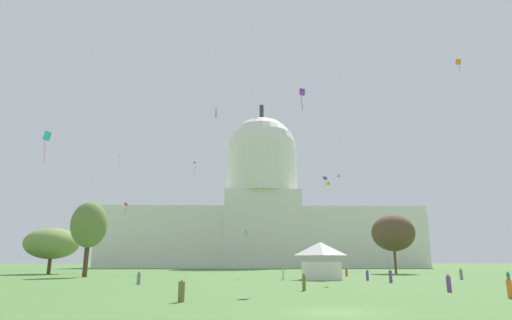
% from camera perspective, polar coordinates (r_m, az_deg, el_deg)
% --- Properties ---
extents(ground_plane, '(800.00, 800.00, 0.00)m').
position_cam_1_polar(ground_plane, '(25.76, 10.58, -19.80)').
color(ground_plane, '#4C7538').
extents(capitol_building, '(130.51, 30.16, 70.50)m').
position_cam_1_polar(capitol_building, '(177.05, 0.81, -7.08)').
color(capitol_building, silver).
rests_on(capitol_building, ground_plane).
extents(event_tent, '(6.45, 6.41, 5.73)m').
position_cam_1_polar(event_tent, '(67.92, 8.82, -13.42)').
color(event_tent, white).
rests_on(event_tent, ground_plane).
extents(tree_west_near, '(15.78, 15.66, 10.01)m').
position_cam_1_polar(tree_west_near, '(105.03, -26.12, -10.20)').
color(tree_west_near, brown).
rests_on(tree_west_near, ground_plane).
extents(tree_east_near, '(13.47, 13.40, 13.33)m').
position_cam_1_polar(tree_east_near, '(103.16, 18.22, -9.44)').
color(tree_east_near, brown).
rests_on(tree_east_near, ground_plane).
extents(tree_west_far, '(8.47, 8.27, 13.45)m').
position_cam_1_polar(tree_west_far, '(83.43, -21.83, -8.27)').
color(tree_west_far, '#4C3823').
rests_on(tree_west_far, ground_plane).
extents(person_red_back_right, '(0.56, 0.56, 1.61)m').
position_cam_1_polar(person_red_back_right, '(82.86, 12.26, -14.76)').
color(person_red_back_right, red).
rests_on(person_red_back_right, ground_plane).
extents(person_purple_deep_crowd, '(0.56, 0.56, 1.65)m').
position_cam_1_polar(person_purple_deep_crowd, '(66.59, 14.97, -14.96)').
color(person_purple_deep_crowd, '#703D93').
rests_on(person_purple_deep_crowd, ground_plane).
extents(person_teal_aisle_center, '(0.54, 0.54, 1.47)m').
position_cam_1_polar(person_teal_aisle_center, '(66.23, 31.22, -13.60)').
color(person_teal_aisle_center, '#1E757A').
rests_on(person_teal_aisle_center, ground_plane).
extents(person_grey_lawn_far_right, '(0.57, 0.57, 1.56)m').
position_cam_1_polar(person_grey_lawn_far_right, '(55.83, -15.73, -15.33)').
color(person_grey_lawn_far_right, gray).
rests_on(person_grey_lawn_far_right, ground_plane).
extents(person_grey_back_left, '(0.59, 0.59, 1.75)m').
position_cam_1_polar(person_grey_back_left, '(74.21, 26.22, -13.85)').
color(person_grey_back_left, gray).
rests_on(person_grey_back_left, ground_plane).
extents(person_white_near_tree_east, '(0.42, 0.42, 1.68)m').
position_cam_1_polar(person_white_near_tree_east, '(65.83, 3.72, -15.38)').
color(person_white_near_tree_east, silver).
rests_on(person_white_near_tree_east, ground_plane).
extents(person_orange_front_left, '(0.47, 0.47, 1.61)m').
position_cam_1_polar(person_orange_front_left, '(39.69, 31.34, -14.79)').
color(person_orange_front_left, orange).
rests_on(person_orange_front_left, ground_plane).
extents(person_olive_mid_center, '(0.48, 0.48, 1.63)m').
position_cam_1_polar(person_olive_mid_center, '(43.11, 6.56, -16.31)').
color(person_olive_mid_center, olive).
rests_on(person_olive_mid_center, ground_plane).
extents(person_olive_edge_east, '(0.48, 0.48, 1.63)m').
position_cam_1_polar(person_olive_edge_east, '(31.84, -10.15, -17.25)').
color(person_olive_edge_east, olive).
rests_on(person_olive_edge_east, ground_plane).
extents(person_purple_mid_left, '(0.57, 0.57, 1.76)m').
position_cam_1_polar(person_purple_mid_left, '(60.91, 17.91, -14.90)').
color(person_purple_mid_left, '#703D93').
rests_on(person_purple_mid_left, ground_plane).
extents(person_purple_front_right, '(0.59, 0.59, 1.65)m').
position_cam_1_polar(person_purple_front_right, '(45.13, 24.84, -15.09)').
color(person_purple_front_right, '#703D93').
rests_on(person_purple_front_right, ground_plane).
extents(kite_magenta_low, '(1.49, 1.52, 0.42)m').
position_cam_1_polar(kite_magenta_low, '(97.79, 4.01, -8.97)').
color(kite_magenta_low, '#D1339E').
extents(kite_violet_mid, '(0.85, 0.79, 3.07)m').
position_cam_1_polar(kite_violet_mid, '(57.48, 6.33, 9.18)').
color(kite_violet_mid, purple).
extents(kite_blue_mid, '(1.48, 1.48, 4.05)m').
position_cam_1_polar(kite_blue_mid, '(133.32, 9.41, -2.47)').
color(kite_blue_mid, blue).
extents(kite_orange_mid, '(1.06, 0.63, 2.48)m').
position_cam_1_polar(kite_orange_mid, '(76.29, 25.91, 11.89)').
color(kite_orange_mid, orange).
extents(kite_cyan_low, '(0.70, 1.05, 3.90)m').
position_cam_1_polar(kite_cyan_low, '(57.96, -26.68, 2.64)').
color(kite_cyan_low, '#33BCDB').
extents(kite_green_low, '(0.94, 1.71, 0.22)m').
position_cam_1_polar(kite_green_low, '(62.08, 10.90, -2.49)').
color(kite_green_low, green).
extents(kite_yellow_mid, '(1.45, 1.44, 1.10)m').
position_cam_1_polar(kite_yellow_mid, '(150.95, 9.85, -3.17)').
color(kite_yellow_mid, yellow).
extents(kite_lime_low, '(1.50, 1.56, 4.42)m').
position_cam_1_polar(kite_lime_low, '(137.14, -15.60, -10.23)').
color(kite_lime_low, '#8CD133').
extents(kite_black_mid, '(1.11, 1.25, 4.05)m').
position_cam_1_polar(kite_black_mid, '(107.13, -8.21, -0.81)').
color(kite_black_mid, black).
extents(kite_turquoise_low, '(0.60, 0.90, 1.52)m').
position_cam_1_polar(kite_turquoise_low, '(119.36, -1.33, -9.90)').
color(kite_turquoise_low, teal).
extents(kite_red_low, '(0.79, 0.75, 2.75)m').
position_cam_1_polar(kite_red_low, '(107.36, -17.34, -5.81)').
color(kite_red_low, red).
extents(kite_gold_mid, '(0.93, 1.21, 2.02)m').
position_cam_1_polar(kite_gold_mid, '(112.82, -18.30, 0.33)').
color(kite_gold_mid, gold).
extents(kite_white_mid, '(1.58, 1.70, 3.00)m').
position_cam_1_polar(kite_white_mid, '(94.02, 3.65, 2.26)').
color(kite_white_mid, white).
extents(kite_pink_mid, '(0.25, 0.70, 1.37)m').
position_cam_1_polar(kite_pink_mid, '(62.95, -5.49, 6.38)').
color(kite_pink_mid, pink).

